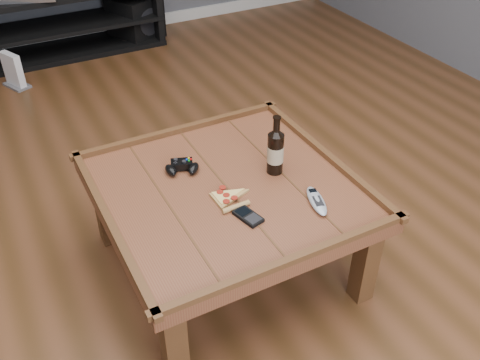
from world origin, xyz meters
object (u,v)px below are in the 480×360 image
game_controller (182,167)px  beer_bottle (275,150)px  smartphone (248,216)px  subwoofer (135,17)px  pizza_slice (228,198)px  remote_control (317,201)px  coffee_table (227,198)px  media_console (72,22)px  game_console (14,72)px

game_controller → beer_bottle: bearing=-8.2°
smartphone → subwoofer: (0.55, 3.01, -0.28)m
pizza_slice → remote_control: size_ratio=1.09×
game_controller → subwoofer: (0.65, 2.61, -0.29)m
coffee_table → beer_bottle: (0.23, 0.00, 0.17)m
media_console → game_controller: media_console is taller
smartphone → game_console: bearing=87.8°
beer_bottle → game_controller: bearing=151.8°
beer_bottle → subwoofer: (0.31, 2.80, -0.38)m
coffee_table → media_console: size_ratio=0.74×
coffee_table → subwoofer: (0.54, 2.80, -0.21)m
subwoofer → media_console: bearing=160.7°
subwoofer → game_controller: bearing=-128.4°
coffee_table → game_controller: game_controller is taller
media_console → subwoofer: 0.54m
game_console → media_console: bearing=14.4°
media_console → beer_bottle: size_ratio=5.31×
coffee_table → smartphone: size_ratio=8.08×
beer_bottle → game_console: (-0.77, 2.31, -0.44)m
media_console → pizza_slice: (-0.03, -2.83, 0.21)m
pizza_slice → subwoofer: (0.57, 2.87, -0.28)m
game_console → coffee_table: bearing=-101.0°
smartphone → subwoofer: bearing=65.6°
media_console → game_console: size_ratio=5.55×
pizza_slice → remote_control: (0.29, -0.18, 0.01)m
game_controller → game_console: bearing=121.4°
remote_control → coffee_table: bearing=151.6°
smartphone → game_console: 2.60m
pizza_slice → game_console: (-0.51, 2.39, -0.34)m
coffee_table → remote_control: bearing=-44.6°
game_controller → remote_control: 0.58m
pizza_slice → smartphone: (0.02, -0.13, 0.00)m
coffee_table → game_controller: (-0.11, 0.19, 0.08)m
subwoofer → coffee_table: bearing=-125.3°
media_console → remote_control: size_ratio=7.27×
game_controller → game_console: size_ratio=0.60×
subwoofer → smartphone: bearing=-124.8°
game_controller → smartphone: (0.10, -0.40, -0.01)m
media_console → game_controller: bearing=-92.6°
media_console → smartphone: media_console is taller
beer_bottle → smartphone: 0.34m
beer_bottle → game_console: beer_bottle is taller
media_console → beer_bottle: beer_bottle is taller
game_controller → subwoofer: game_controller is taller
remote_control → pizza_slice: bearing=164.5°
game_controller → coffee_table: bearing=-38.3°
smartphone → game_console: (-0.53, 2.53, -0.34)m
pizza_slice → smartphone: bearing=-83.7°
remote_control → game_controller: bearing=146.5°
media_console → smartphone: bearing=-90.3°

